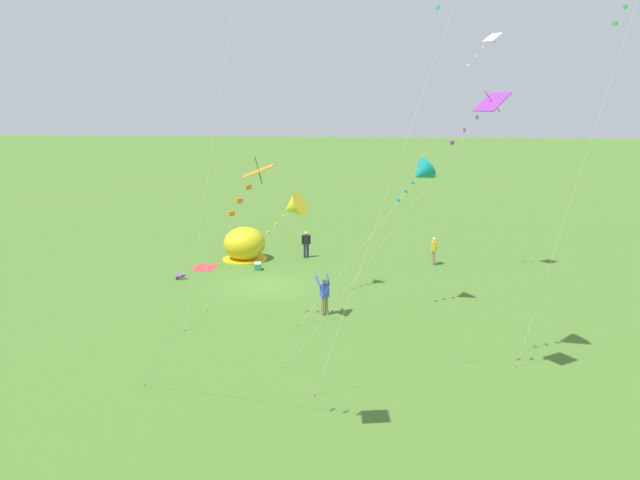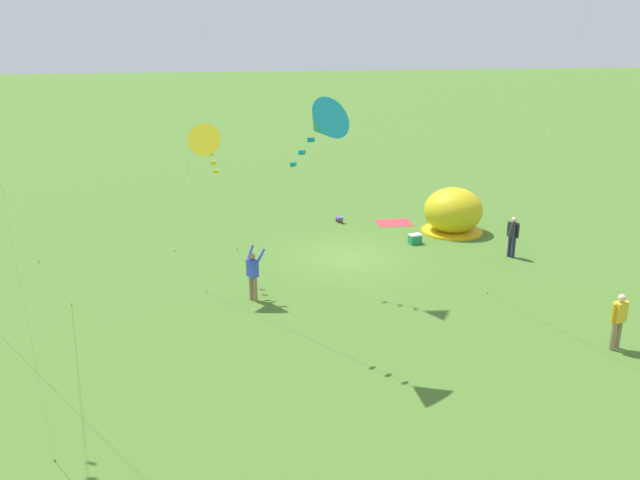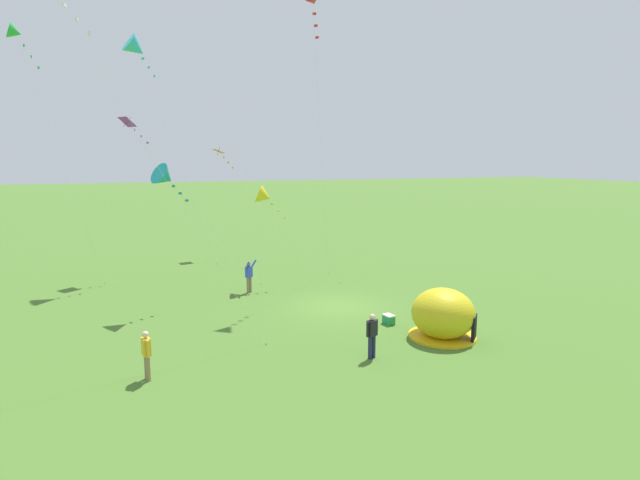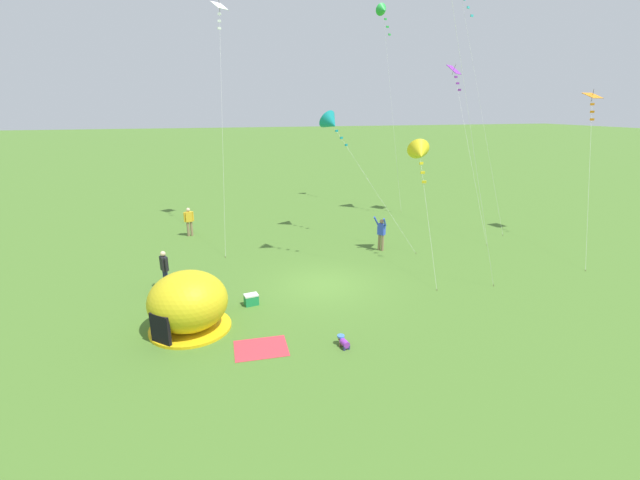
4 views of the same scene
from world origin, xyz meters
name	(u,v)px [view 4 (image 4 of 4)]	position (x,y,z in m)	size (l,w,h in m)	color
ground_plane	(324,285)	(0.00, 0.00, 0.00)	(300.00, 300.00, 0.00)	#477028
popup_tent	(188,303)	(-5.59, -2.44, 1.00)	(2.81, 2.81, 2.10)	gold
picnic_blanket	(261,348)	(-3.41, -4.40, 0.01)	(1.70, 1.30, 0.01)	#CC333D
cooler_box	(251,299)	(-3.29, -1.12, 0.22)	(0.58, 0.44, 0.44)	#1E8C4C
toddler_crawling	(343,342)	(-0.82, -5.03, 0.18)	(0.31, 0.55, 0.32)	purple
person_near_tent	(381,233)	(4.29, 3.64, 1.00)	(0.67, 0.72, 1.89)	#8C7251
person_far_back	(165,268)	(-6.57, 1.34, 0.96)	(0.36, 0.55, 1.72)	#1E2347
person_strolling	(189,220)	(-5.63, 9.31, 0.96)	(0.58, 0.32, 1.72)	#8C7251
kite_green	(383,11)	(8.77, 14.82, 13.97)	(1.10, 3.92, 14.50)	silver
kite_yellow	(420,153)	(5.57, 2.38, 5.29)	(1.82, 5.02, 5.96)	silver
kite_white	(219,15)	(-2.94, 11.34, 12.50)	(1.51, 7.44, 13.35)	silver
kite_purple	(455,74)	(11.58, 9.36, 9.41)	(1.82, 7.37, 10.05)	silver
kite_orange	(592,101)	(16.24, 3.00, 7.71)	(4.49, 5.54, 8.36)	silver
kite_teal	(331,123)	(2.79, 7.96, 6.54)	(3.92, 6.20, 7.24)	silver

